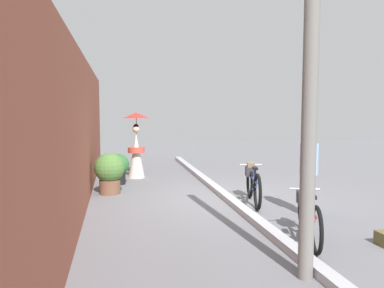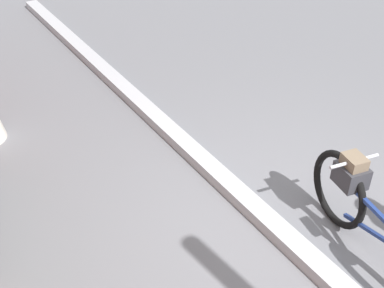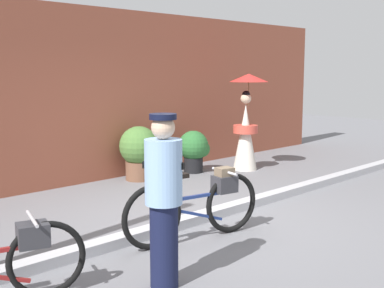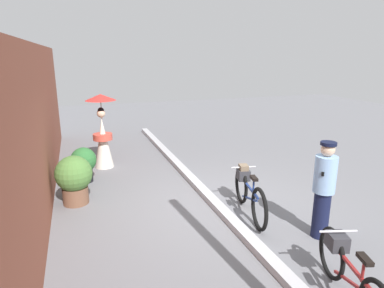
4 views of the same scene
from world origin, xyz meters
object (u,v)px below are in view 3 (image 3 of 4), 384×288
(person_officer, at_px, (164,197))
(person_with_parasol, at_px, (246,123))
(bicycle_far_side, at_px, (199,204))
(potted_plant_by_door, at_px, (140,150))
(potted_plant_small, at_px, (194,149))

(person_officer, bearing_deg, person_with_parasol, 32.14)
(person_officer, xyz_separation_m, person_with_parasol, (4.76, 2.99, 0.10))
(bicycle_far_side, relative_size, person_officer, 1.13)
(potted_plant_by_door, bearing_deg, potted_plant_small, -10.08)
(bicycle_far_side, height_order, potted_plant_small, bicycle_far_side)
(person_with_parasol, relative_size, potted_plant_small, 2.33)
(person_officer, relative_size, person_with_parasol, 0.83)
(potted_plant_by_door, bearing_deg, bicycle_far_side, -116.53)
(person_officer, height_order, person_with_parasol, person_with_parasol)
(bicycle_far_side, relative_size, potted_plant_by_door, 1.84)
(bicycle_far_side, distance_m, potted_plant_by_door, 3.39)
(bicycle_far_side, xyz_separation_m, potted_plant_by_door, (1.51, 3.03, 0.11))
(potted_plant_by_door, bearing_deg, person_with_parasol, -19.20)
(person_officer, bearing_deg, bicycle_far_side, 31.12)
(person_with_parasol, distance_m, potted_plant_by_door, 2.26)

